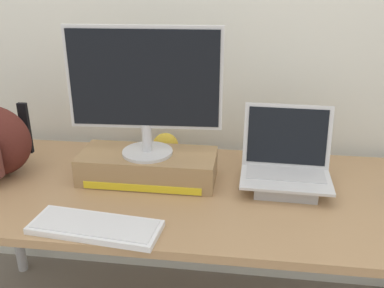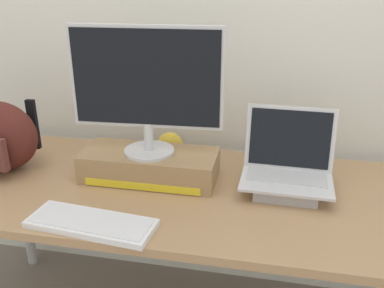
% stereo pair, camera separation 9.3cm
% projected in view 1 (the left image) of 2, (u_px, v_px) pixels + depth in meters
% --- Properties ---
extents(back_wall, '(7.00, 0.10, 2.60)m').
position_uv_depth(back_wall, '(207.00, 16.00, 1.80)').
color(back_wall, silver).
rests_on(back_wall, ground).
extents(desk, '(2.03, 0.77, 0.73)m').
position_uv_depth(desk, '(192.00, 203.00, 1.60)').
color(desk, '#A87F56').
rests_on(desk, ground).
extents(toner_box_yellow, '(0.52, 0.22, 0.11)m').
position_uv_depth(toner_box_yellow, '(148.00, 166.00, 1.63)').
color(toner_box_yellow, '#9E7A51').
rests_on(toner_box_yellow, desk).
extents(desktop_monitor, '(0.56, 0.19, 0.47)m').
position_uv_depth(desktop_monitor, '(145.00, 87.00, 1.51)').
color(desktop_monitor, silver).
rests_on(desktop_monitor, toner_box_yellow).
extents(open_laptop, '(0.33, 0.25, 0.29)m').
position_uv_depth(open_laptop, '(285.00, 173.00, 1.57)').
color(open_laptop, '#ADADB2').
rests_on(open_laptop, desk).
extents(external_keyboard, '(0.42, 0.19, 0.02)m').
position_uv_depth(external_keyboard, '(95.00, 227.00, 1.33)').
color(external_keyboard, white).
rests_on(external_keyboard, desk).
extents(plush_toy, '(0.11, 0.11, 0.11)m').
position_uv_depth(plush_toy, '(165.00, 146.00, 1.81)').
color(plush_toy, gold).
rests_on(plush_toy, desk).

